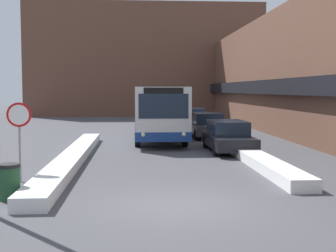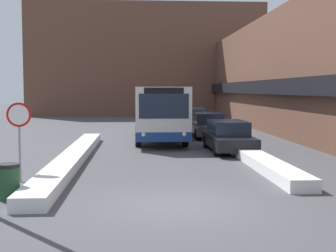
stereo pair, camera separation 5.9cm
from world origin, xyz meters
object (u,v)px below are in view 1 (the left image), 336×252
(stop_sign, at_px, (19,124))
(parked_car_front, at_px, (228,136))
(city_bus, at_px, (158,111))
(parked_car_back, at_px, (193,118))
(trash_bin, at_px, (9,182))
(parked_car_middle, at_px, (207,125))

(stop_sign, bearing_deg, parked_car_front, 40.57)
(city_bus, relative_size, parked_car_front, 2.18)
(parked_car_front, bearing_deg, parked_car_back, 90.00)
(parked_car_back, xyz_separation_m, trash_bin, (-7.60, -22.74, -0.27))
(parked_car_middle, distance_m, trash_bin, 17.26)
(city_bus, xyz_separation_m, parked_car_back, (3.00, 8.31, -0.91))
(parked_car_middle, relative_size, trash_bin, 4.53)
(stop_sign, height_order, trash_bin, stop_sign)
(parked_car_middle, bearing_deg, parked_car_back, 90.00)
(trash_bin, bearing_deg, city_bus, 72.34)
(trash_bin, bearing_deg, parked_car_front, 50.35)
(parked_car_front, distance_m, trash_bin, 11.92)
(parked_car_middle, distance_m, parked_car_back, 7.25)
(parked_car_front, xyz_separation_m, parked_car_middle, (0.00, 6.32, 0.03))
(parked_car_front, xyz_separation_m, parked_car_back, (-0.00, 13.57, 0.03))
(parked_car_middle, xyz_separation_m, trash_bin, (-7.60, -15.49, -0.26))
(parked_car_middle, bearing_deg, stop_sign, -121.12)
(parked_car_back, distance_m, trash_bin, 23.98)
(parked_car_back, xyz_separation_m, stop_sign, (-7.90, -20.34, 1.06))
(parked_car_front, relative_size, parked_car_back, 0.99)
(city_bus, relative_size, trash_bin, 11.09)
(parked_car_back, height_order, trash_bin, parked_car_back)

